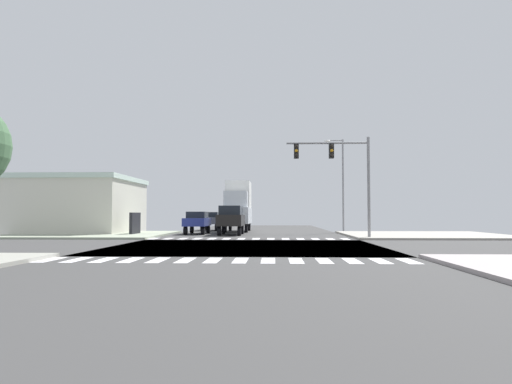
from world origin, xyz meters
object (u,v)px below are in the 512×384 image
at_px(sedan_nearside_1, 197,221).
at_px(box_truck_leading_1, 238,205).
at_px(traffic_signal_mast, 337,164).
at_px(street_lamp, 340,177).
at_px(bank_building, 45,205).
at_px(suv_crossing_1, 231,218).
at_px(sedan_queued_3, 211,220).

distance_m(sedan_nearside_1, box_truck_leading_1, 6.59).
height_order(traffic_signal_mast, street_lamp, street_lamp).
bearing_deg(street_lamp, bank_building, -173.73).
relative_size(traffic_signal_mast, suv_crossing_1, 1.51).
relative_size(bank_building, sedan_queued_3, 4.00).
distance_m(traffic_signal_mast, sedan_queued_3, 19.55).
bearing_deg(bank_building, suv_crossing_1, -8.48).
bearing_deg(box_truck_leading_1, sedan_nearside_1, 62.20).
height_order(bank_building, sedan_queued_3, bank_building).
bearing_deg(suv_crossing_1, street_lamp, -150.81).
bearing_deg(sedan_queued_3, bank_building, 29.01).
relative_size(traffic_signal_mast, street_lamp, 0.81).
bearing_deg(sedan_nearside_1, suv_crossing_1, 153.73).
relative_size(traffic_signal_mast, bank_building, 0.40).
relative_size(traffic_signal_mast, box_truck_leading_1, 0.96).
distance_m(street_lamp, box_truck_leading_1, 10.10).
relative_size(bank_building, sedan_nearside_1, 4.00).
relative_size(street_lamp, bank_building, 0.50).
height_order(street_lamp, suv_crossing_1, street_lamp).
xyz_separation_m(suv_crossing_1, sedan_queued_3, (-3.00, 10.06, -0.28)).
xyz_separation_m(traffic_signal_mast, suv_crossing_1, (-7.80, 5.74, -3.69)).
distance_m(bank_building, sedan_nearside_1, 13.77).
distance_m(street_lamp, sedan_queued_3, 14.03).
xyz_separation_m(bank_building, sedan_nearside_1, (13.67, -1.00, -1.34)).
relative_size(street_lamp, sedan_nearside_1, 2.00).
bearing_deg(bank_building, box_truck_leading_1, 15.70).
distance_m(bank_building, sedan_queued_3, 15.69).
height_order(traffic_signal_mast, sedan_queued_3, traffic_signal_mast).
height_order(traffic_signal_mast, suv_crossing_1, traffic_signal_mast).
relative_size(suv_crossing_1, box_truck_leading_1, 0.64).
bearing_deg(box_truck_leading_1, traffic_signal_mast, 121.16).
xyz_separation_m(street_lamp, box_truck_leading_1, (-9.61, 1.80, -2.53)).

